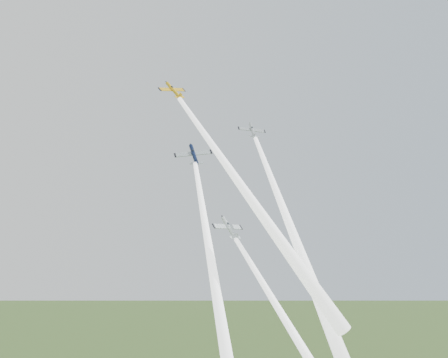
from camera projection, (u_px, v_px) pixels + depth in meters
The scene contains 7 objects.
plane_yellow at pixel (173, 90), 121.84m from camera, with size 7.03×6.98×1.10m, color yellow, non-canonical shape.
smoke_trail_yellow at pixel (248, 195), 102.19m from camera, with size 2.41×2.41×60.32m, color white, non-canonical shape.
plane_navy at pixel (194, 154), 122.22m from camera, with size 8.39×8.33×1.32m, color #0C1738, non-canonical shape.
smoke_trail_navy at pixel (216, 289), 94.22m from camera, with size 2.41×2.41×67.88m, color white, non-canonical shape.
plane_silver_right at pixel (252, 130), 133.33m from camera, with size 6.88×6.82×1.08m, color #A8AFB6, non-canonical shape.
smoke_trail_silver_right at pixel (291, 229), 108.86m from camera, with size 2.41×2.41×59.63m, color white, non-canonical shape.
plane_silver_low at pixel (229, 228), 115.72m from camera, with size 7.71×7.65×1.21m, color silver, non-canonical shape.
Camera 1 is at (-52.35, -109.38, 75.71)m, focal length 45.00 mm.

